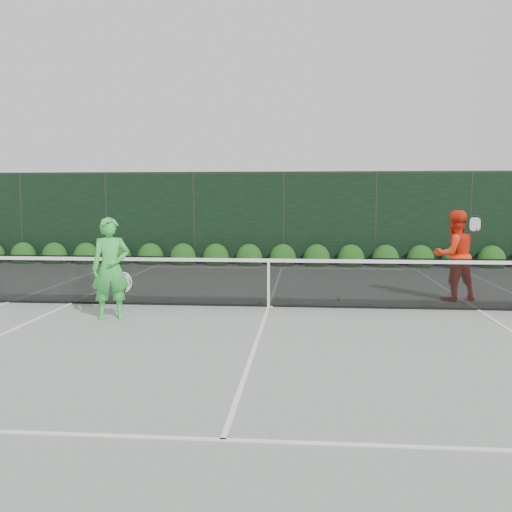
{
  "coord_description": "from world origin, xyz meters",
  "views": [
    {
      "loc": [
        0.73,
        -11.31,
        2.18
      ],
      "look_at": [
        -0.28,
        0.3,
        1.0
      ],
      "focal_mm": 40.0,
      "sensor_mm": 36.0,
      "label": 1
    }
  ],
  "objects": [
    {
      "name": "ground",
      "position": [
        0.0,
        0.0,
        0.0
      ],
      "size": [
        80.0,
        80.0,
        0.0
      ],
      "primitive_type": "plane",
      "color": "gray",
      "rests_on": "ground"
    },
    {
      "name": "tennis_net",
      "position": [
        -0.02,
        0.0,
        0.53
      ],
      "size": [
        12.9,
        0.1,
        1.07
      ],
      "color": "#10321C",
      "rests_on": "ground"
    },
    {
      "name": "player_woman",
      "position": [
        -2.78,
        -1.35,
        0.92
      ],
      "size": [
        0.78,
        0.64,
        1.84
      ],
      "rotation": [
        0.0,
        0.0,
        0.35
      ],
      "color": "green",
      "rests_on": "ground"
    },
    {
      "name": "player_man",
      "position": [
        3.91,
        1.14,
        0.97
      ],
      "size": [
        1.11,
        0.97,
        1.93
      ],
      "rotation": [
        0.0,
        0.0,
        3.43
      ],
      "color": "red",
      "rests_on": "ground"
    },
    {
      "name": "court_lines",
      "position": [
        0.0,
        0.0,
        0.01
      ],
      "size": [
        11.03,
        23.83,
        0.01
      ],
      "color": "white",
      "rests_on": "ground"
    },
    {
      "name": "windscreen_fence",
      "position": [
        0.0,
        -2.71,
        1.51
      ],
      "size": [
        32.0,
        21.07,
        3.06
      ],
      "color": "black",
      "rests_on": "ground"
    },
    {
      "name": "hedge_row",
      "position": [
        -0.0,
        7.15,
        0.23
      ],
      "size": [
        31.66,
        0.65,
        0.94
      ],
      "color": "#123B10",
      "rests_on": "ground"
    },
    {
      "name": "tennis_balls",
      "position": [
        0.37,
        0.51,
        0.03
      ],
      "size": [
        1.69,
        1.45,
        0.07
      ],
      "color": "#CBDE31",
      "rests_on": "ground"
    }
  ]
}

